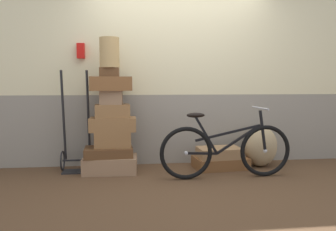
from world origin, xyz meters
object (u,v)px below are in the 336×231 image
object	(u,v)px
burlap_sack	(260,146)
suitcase_3	(113,124)
suitcase_8	(220,162)
suitcase_6	(111,84)
suitcase_0	(110,164)
suitcase_2	(113,139)
suitcase_1	(109,152)
suitcase_5	(111,98)
suitcase_4	(112,111)
luggage_trolley	(77,146)
suitcase_7	(109,72)
wicker_basket	(109,53)
suitcase_9	(219,153)
bicycle	(226,150)

from	to	relation	value
burlap_sack	suitcase_3	bearing A→B (deg)	-179.58
suitcase_8	suitcase_6	bearing A→B (deg)	174.08
suitcase_0	suitcase_2	bearing A→B (deg)	48.88
suitcase_1	suitcase_5	bearing A→B (deg)	21.90
suitcase_4	suitcase_0	bearing A→B (deg)	-128.11
luggage_trolley	suitcase_8	bearing A→B (deg)	-3.24
suitcase_4	suitcase_7	bearing A→B (deg)	-126.05
suitcase_2	suitcase_5	bearing A→B (deg)	-127.54
wicker_basket	suitcase_9	bearing A→B (deg)	-0.50
suitcase_1	burlap_sack	bearing A→B (deg)	-0.85
suitcase_8	luggage_trolley	size ratio (longest dim) A/B	0.53
suitcase_4	luggage_trolley	bearing A→B (deg)	163.12
suitcase_1	wicker_basket	distance (m)	1.27
suitcase_0	suitcase_4	xyz separation A→B (m)	(0.03, 0.05, 0.69)
suitcase_4	burlap_sack	distance (m)	2.08
burlap_sack	suitcase_7	bearing A→B (deg)	-178.14
suitcase_3	luggage_trolley	world-z (taller)	luggage_trolley
suitcase_7	suitcase_9	xyz separation A→B (m)	(1.44, 0.01, -1.07)
suitcase_6	bicycle	size ratio (longest dim) A/B	0.32
suitcase_5	suitcase_6	distance (m)	0.18
suitcase_4	wicker_basket	size ratio (longest dim) A/B	1.17
suitcase_2	suitcase_6	xyz separation A→B (m)	(-0.02, 0.01, 0.72)
suitcase_7	luggage_trolley	bearing A→B (deg)	163.91
suitcase_6	suitcase_9	xyz separation A→B (m)	(1.43, -0.04, -0.93)
bicycle	suitcase_4	bearing A→B (deg)	161.29
suitcase_6	bicycle	world-z (taller)	suitcase_6
suitcase_7	suitcase_6	bearing A→B (deg)	80.80
suitcase_3	suitcase_7	bearing A→B (deg)	-120.76
suitcase_7	suitcase_9	world-z (taller)	suitcase_7
suitcase_1	wicker_basket	world-z (taller)	wicker_basket
suitcase_7	bicycle	world-z (taller)	suitcase_7
burlap_sack	suitcase_1	bearing A→B (deg)	-177.98
suitcase_7	bicycle	bearing A→B (deg)	-14.30
suitcase_4	suitcase_9	xyz separation A→B (m)	(1.41, -0.03, -0.58)
suitcase_3	wicker_basket	size ratio (longest dim) A/B	1.58
suitcase_8	bicycle	size ratio (longest dim) A/B	0.43
suitcase_2	suitcase_1	bearing A→B (deg)	-146.16
suitcase_2	suitcase_7	world-z (taller)	suitcase_7
suitcase_1	suitcase_9	xyz separation A→B (m)	(1.47, 0.02, -0.05)
suitcase_0	suitcase_6	world-z (taller)	suitcase_6
suitcase_8	suitcase_3	bearing A→B (deg)	173.84
suitcase_3	burlap_sack	size ratio (longest dim) A/B	1.05
suitcase_3	suitcase_9	distance (m)	1.47
suitcase_2	wicker_basket	world-z (taller)	wicker_basket
suitcase_5	burlap_sack	bearing A→B (deg)	3.47
suitcase_2	burlap_sack	bearing A→B (deg)	0.48
suitcase_8	wicker_basket	size ratio (longest dim) A/B	1.87
suitcase_0	wicker_basket	world-z (taller)	wicker_basket
suitcase_4	bicycle	xyz separation A→B (m)	(1.38, -0.47, -0.45)
suitcase_3	burlap_sack	world-z (taller)	suitcase_3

